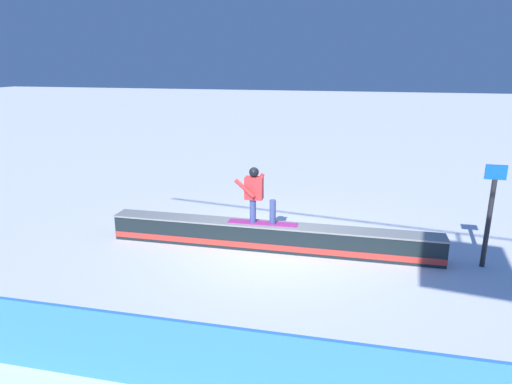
% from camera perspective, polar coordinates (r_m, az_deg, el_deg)
% --- Properties ---
extents(ground_plane, '(120.00, 120.00, 0.00)m').
position_cam_1_polar(ground_plane, '(10.45, 1.84, -7.24)').
color(ground_plane, white).
extents(grind_box, '(7.59, 0.71, 0.62)m').
position_cam_1_polar(grind_box, '(10.34, 1.86, -5.82)').
color(grind_box, '#1A2629').
rests_on(grind_box, ground_plane).
extents(snowboarder, '(1.61, 0.45, 1.30)m').
position_cam_1_polar(snowboarder, '(10.07, 0.06, -0.25)').
color(snowboarder, '#B8308D').
rests_on(snowboarder, grind_box).
extents(safety_fence, '(10.19, 0.31, 1.05)m').
position_cam_1_polar(safety_fence, '(6.14, -8.41, -20.15)').
color(safety_fence, '#3885EB').
rests_on(safety_fence, ground_plane).
extents(trail_marker, '(0.40, 0.10, 2.19)m').
position_cam_1_polar(trail_marker, '(10.34, 27.53, -2.48)').
color(trail_marker, '#262628').
rests_on(trail_marker, ground_plane).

